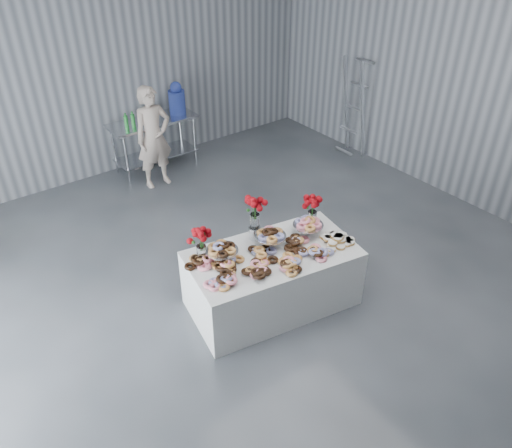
{
  "coord_description": "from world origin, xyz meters",
  "views": [
    {
      "loc": [
        -2.76,
        -3.3,
        4.15
      ],
      "look_at": [
        0.15,
        0.54,
        0.89
      ],
      "focal_mm": 35.0,
      "sensor_mm": 36.0,
      "label": 1
    }
  ],
  "objects_px": {
    "person": "(154,137)",
    "stepladder": "(354,108)",
    "prep_table": "(154,135)",
    "water_jug": "(177,99)",
    "display_table": "(272,279)"
  },
  "relations": [
    {
      "from": "water_jug",
      "to": "person",
      "type": "height_order",
      "value": "person"
    },
    {
      "from": "person",
      "to": "prep_table",
      "type": "bearing_deg",
      "value": 64.12
    },
    {
      "from": "person",
      "to": "stepladder",
      "type": "distance_m",
      "value": 3.56
    },
    {
      "from": "prep_table",
      "to": "water_jug",
      "type": "bearing_deg",
      "value": -0.0
    },
    {
      "from": "display_table",
      "to": "person",
      "type": "height_order",
      "value": "person"
    },
    {
      "from": "display_table",
      "to": "prep_table",
      "type": "xyz_separation_m",
      "value": [
        0.56,
        3.97,
        0.24
      ]
    },
    {
      "from": "display_table",
      "to": "stepladder",
      "type": "relative_size",
      "value": 1.05
    },
    {
      "from": "person",
      "to": "stepladder",
      "type": "height_order",
      "value": "stepladder"
    },
    {
      "from": "prep_table",
      "to": "stepladder",
      "type": "relative_size",
      "value": 0.83
    },
    {
      "from": "prep_table",
      "to": "water_jug",
      "type": "xyz_separation_m",
      "value": [
        0.5,
        -0.0,
        0.53
      ]
    },
    {
      "from": "water_jug",
      "to": "stepladder",
      "type": "bearing_deg",
      "value": -32.72
    },
    {
      "from": "display_table",
      "to": "water_jug",
      "type": "relative_size",
      "value": 3.43
    },
    {
      "from": "display_table",
      "to": "stepladder",
      "type": "xyz_separation_m",
      "value": [
        3.68,
        2.29,
        0.53
      ]
    },
    {
      "from": "person",
      "to": "water_jug",
      "type": "bearing_deg",
      "value": 34.67
    },
    {
      "from": "prep_table",
      "to": "person",
      "type": "height_order",
      "value": "person"
    }
  ]
}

